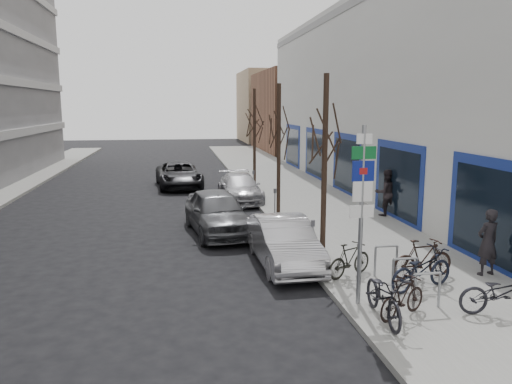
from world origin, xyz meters
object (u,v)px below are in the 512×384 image
object	(u,v)px
bike_far_inner	(423,258)
bike_mid_inner	(350,259)
highway_sign_pole	(362,204)
bike_near_right	(403,297)
bike_rack	(405,270)
tree_near	(325,123)
pedestrian_near	(488,242)
lane_car	(179,175)
bike_near_left	(384,292)
tree_far	(254,115)
pedestrian_far	(386,192)
bike_far_curb	(502,289)
parked_car_front	(284,242)
bike_mid_curb	(422,266)
meter_back	(253,181)
tree_mid	(279,118)
parked_car_mid	(217,212)
meter_mid	(275,201)
meter_front	(313,237)
parked_car_back	(240,188)

from	to	relation	value
bike_far_inner	bike_mid_inner	bearing A→B (deg)	69.28
highway_sign_pole	bike_near_right	xyz separation A→B (m)	(0.65, -0.86, -1.86)
bike_rack	bike_mid_inner	world-z (taller)	bike_mid_inner
tree_near	pedestrian_near	size ratio (longest dim) A/B	3.06
tree_near	lane_car	distance (m)	15.67
bike_near_left	bike_mid_inner	bearing A→B (deg)	88.43
bike_near_right	lane_car	xyz separation A→B (m)	(-4.55, 19.11, 0.11)
tree_far	bike_far_inner	xyz separation A→B (m)	(2.04, -15.17, -3.42)
tree_far	pedestrian_far	distance (m)	9.39
bike_rack	bike_far_curb	distance (m)	2.19
bike_mid_inner	bike_near_left	bearing A→B (deg)	147.09
bike_far_inner	parked_car_front	xyz separation A→B (m)	(-3.24, 2.09, 0.01)
bike_mid_curb	meter_back	bearing A→B (deg)	-10.88
tree_mid	lane_car	xyz separation A→B (m)	(-4.10, 8.23, -3.39)
tree_mid	parked_car_mid	world-z (taller)	tree_mid
meter_mid	meter_back	size ratio (longest dim) A/B	1.00
bike_mid_curb	bike_far_inner	bearing A→B (deg)	-48.87
tree_near	parked_car_front	size ratio (longest dim) A/B	1.29
meter_front	pedestrian_near	xyz separation A→B (m)	(4.31, -1.68, 0.13)
parked_car_front	lane_car	bearing A→B (deg)	99.12
bike_far_curb	pedestrian_near	size ratio (longest dim) A/B	1.04
tree_near	pedestrian_far	world-z (taller)	tree_near
bike_rack	parked_car_back	size ratio (longest dim) A/B	0.50
highway_sign_pole	bike_rack	size ratio (longest dim) A/B	1.86
parked_car_mid	parked_car_back	size ratio (longest dim) A/B	1.03
parked_car_back	lane_car	bearing A→B (deg)	120.13
tree_mid	bike_near_right	world-z (taller)	tree_mid
meter_front	parked_car_back	distance (m)	10.48
bike_near_left	lane_car	xyz separation A→B (m)	(-4.11, 19.16, -0.03)
bike_mid_inner	lane_car	distance (m)	17.02
bike_near_right	bike_far_curb	distance (m)	2.19
bike_near_right	lane_car	bearing A→B (deg)	-15.43
bike_mid_curb	pedestrian_near	distance (m)	2.36
tree_mid	bike_mid_inner	distance (m)	8.94
tree_mid	bike_near_right	size ratio (longest dim) A/B	3.69
bike_rack	parked_car_mid	distance (m)	7.91
parked_car_back	pedestrian_near	size ratio (longest dim) A/B	2.54
meter_mid	parked_car_front	bearing A→B (deg)	-98.41
bike_far_curb	pedestrian_far	size ratio (longest dim) A/B	0.97
parked_car_back	pedestrian_near	xyz separation A→B (m)	(5.06, -12.13, 0.39)
pedestrian_far	bike_far_inner	bearing A→B (deg)	72.12
highway_sign_pole	tree_near	size ratio (longest dim) A/B	0.76
tree_far	meter_back	bearing A→B (deg)	-100.20
bike_far_inner	lane_car	bearing A→B (deg)	12.89
bike_mid_curb	parked_car_back	size ratio (longest dim) A/B	0.43
bike_near_right	bike_near_left	bearing A→B (deg)	67.82
meter_mid	bike_mid_curb	world-z (taller)	meter_mid
bike_near_right	bike_far_inner	bearing A→B (deg)	-64.65
meter_mid	lane_car	world-z (taller)	lane_car
bike_mid_curb	parked_car_back	xyz separation A→B (m)	(-2.83, 12.85, -0.08)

